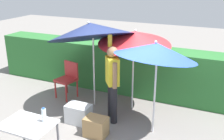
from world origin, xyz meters
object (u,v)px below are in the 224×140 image
at_px(person_vendor, 112,78).
at_px(umbrella_yellow, 156,50).
at_px(umbrella_orange, 135,38).
at_px(umbrella_rainbow, 91,30).
at_px(folding_table, 28,129).
at_px(bottle_water, 44,115).
at_px(cooler_box, 79,114).
at_px(crate_cardboard, 96,127).
at_px(chair_plastic, 68,77).

bearing_deg(person_vendor, umbrella_yellow, -7.38).
bearing_deg(umbrella_orange, umbrella_rainbow, -165.88).
xyz_separation_m(person_vendor, folding_table, (-0.59, -1.87, -0.26)).
bearing_deg(umbrella_yellow, bottle_water, -128.63).
distance_m(cooler_box, crate_cardboard, 0.62).
bearing_deg(bottle_water, folding_table, -144.56).
distance_m(crate_cardboard, folding_table, 1.39).
bearing_deg(folding_table, bottle_water, 35.44).
height_order(person_vendor, chair_plastic, person_vendor).
xyz_separation_m(umbrella_yellow, crate_cardboard, (-0.94, -0.57, -1.47)).
bearing_deg(folding_table, umbrella_rainbow, 92.73).
bearing_deg(bottle_water, person_vendor, 77.56).
distance_m(person_vendor, chair_plastic, 1.64).
distance_m(umbrella_rainbow, folding_table, 2.56).
height_order(cooler_box, crate_cardboard, cooler_box).
relative_size(umbrella_rainbow, person_vendor, 1.24).
xyz_separation_m(umbrella_orange, chair_plastic, (-1.69, -0.07, -1.15)).
height_order(chair_plastic, folding_table, chair_plastic).
bearing_deg(crate_cardboard, bottle_water, -108.63).
height_order(person_vendor, bottle_water, person_vendor).
distance_m(umbrella_yellow, crate_cardboard, 1.83).
xyz_separation_m(umbrella_yellow, bottle_water, (-1.28, -1.61, -0.77)).
height_order(chair_plastic, crate_cardboard, chair_plastic).
relative_size(umbrella_rainbow, chair_plastic, 2.62).
xyz_separation_m(person_vendor, bottle_water, (-0.38, -1.72, -0.05)).
bearing_deg(umbrella_orange, cooler_box, -127.17).
xyz_separation_m(umbrella_rainbow, umbrella_yellow, (1.60, -0.55, -0.12)).
bearing_deg(crate_cardboard, person_vendor, 87.31).
height_order(person_vendor, cooler_box, person_vendor).
height_order(chair_plastic, cooler_box, chair_plastic).
bearing_deg(bottle_water, cooler_box, 98.89).
xyz_separation_m(crate_cardboard, folding_table, (-0.56, -1.18, 0.49)).
distance_m(umbrella_yellow, chair_plastic, 2.73).
height_order(umbrella_rainbow, crate_cardboard, umbrella_rainbow).
distance_m(folding_table, bottle_water, 0.33).
bearing_deg(cooler_box, bottle_water, -81.11).
distance_m(umbrella_yellow, folding_table, 2.51).
bearing_deg(bottle_water, chair_plastic, 115.23).
height_order(umbrella_orange, cooler_box, umbrella_orange).
xyz_separation_m(cooler_box, folding_table, (-0.00, -1.47, 0.48)).
bearing_deg(cooler_box, chair_plastic, 131.59).
height_order(umbrella_rainbow, folding_table, umbrella_rainbow).
xyz_separation_m(person_vendor, chair_plastic, (-1.47, 0.59, -0.42)).
height_order(chair_plastic, bottle_water, bottle_water).
distance_m(cooler_box, folding_table, 1.55).
bearing_deg(folding_table, cooler_box, 89.81).
relative_size(person_vendor, chair_plastic, 2.11).
distance_m(umbrella_rainbow, cooler_box, 1.79).
bearing_deg(folding_table, chair_plastic, 109.64).
xyz_separation_m(cooler_box, crate_cardboard, (0.55, -0.29, -0.01)).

